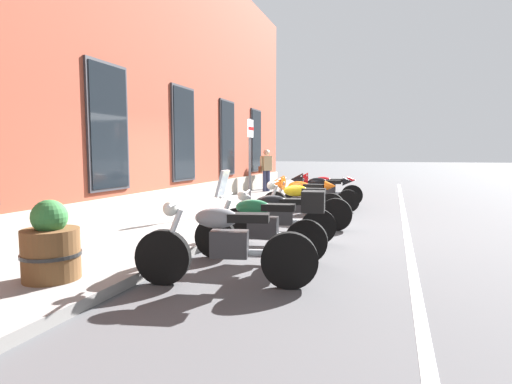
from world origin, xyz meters
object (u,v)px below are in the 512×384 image
at_px(motorcycle_orange_sport, 299,195).
at_px(barrel_planter, 51,247).
at_px(motorcycle_yellow_naked, 299,206).
at_px(motorcycle_black_sport, 318,191).
at_px(motorcycle_green_touring, 267,223).
at_px(motorcycle_red_sport, 323,187).
at_px(pedestrian_tan_coat, 266,168).
at_px(pedestrian_striped_shirt, 267,167).
at_px(parking_sign, 250,151).
at_px(motorcycle_grey_naked, 224,245).
at_px(motorcycle_black_naked, 276,217).

bearing_deg(motorcycle_orange_sport, barrel_planter, 165.56).
distance_m(motorcycle_yellow_naked, motorcycle_black_sport, 2.67).
xyz_separation_m(motorcycle_green_touring, motorcycle_yellow_naked, (2.67, 0.10, -0.06)).
distance_m(motorcycle_red_sport, pedestrian_tan_coat, 3.71).
height_order(pedestrian_striped_shirt, parking_sign, parking_sign).
relative_size(motorcycle_grey_naked, motorcycle_yellow_naked, 1.01).
xyz_separation_m(pedestrian_striped_shirt, parking_sign, (-6.25, -1.45, 0.62)).
bearing_deg(motorcycle_orange_sport, motorcycle_yellow_naked, -167.61).
bearing_deg(pedestrian_striped_shirt, motorcycle_red_sport, -141.33).
distance_m(motorcycle_grey_naked, motorcycle_green_touring, 1.32).
xyz_separation_m(motorcycle_black_naked, motorcycle_black_sport, (4.12, -0.02, 0.11)).
bearing_deg(motorcycle_red_sport, motorcycle_black_sport, -176.60).
height_order(motorcycle_black_naked, pedestrian_tan_coat, pedestrian_tan_coat).
relative_size(motorcycle_orange_sport, pedestrian_striped_shirt, 1.29).
bearing_deg(motorcycle_orange_sport, pedestrian_striped_shirt, 23.50).
bearing_deg(motorcycle_black_naked, motorcycle_red_sport, 0.60).
height_order(motorcycle_grey_naked, pedestrian_tan_coat, pedestrian_tan_coat).
xyz_separation_m(motorcycle_green_touring, motorcycle_black_sport, (5.35, 0.17, 0.02)).
bearing_deg(motorcycle_black_sport, motorcycle_green_touring, -178.13).
distance_m(motorcycle_yellow_naked, barrel_planter, 5.10).
distance_m(motorcycle_black_naked, parking_sign, 3.41).
xyz_separation_m(motorcycle_grey_naked, pedestrian_striped_shirt, (11.62, 2.98, 0.52)).
relative_size(motorcycle_red_sport, pedestrian_tan_coat, 1.35).
xyz_separation_m(motorcycle_orange_sport, pedestrian_striped_shirt, (6.27, 2.72, 0.46)).
distance_m(motorcycle_black_naked, barrel_planter, 3.74).
distance_m(motorcycle_yellow_naked, motorcycle_orange_sport, 1.41).
relative_size(motorcycle_green_touring, motorcycle_black_sport, 0.99).
relative_size(motorcycle_green_touring, parking_sign, 0.86).
xyz_separation_m(motorcycle_orange_sport, pedestrian_tan_coat, (5.27, 2.46, 0.45)).
height_order(motorcycle_black_naked, pedestrian_striped_shirt, pedestrian_striped_shirt).
height_order(motorcycle_orange_sport, parking_sign, parking_sign).
bearing_deg(motorcycle_green_touring, motorcycle_black_naked, 9.19).
bearing_deg(motorcycle_green_touring, motorcycle_red_sport, 2.18).
bearing_deg(motorcycle_black_naked, motorcycle_black_sport, -0.34).
height_order(motorcycle_yellow_naked, pedestrian_striped_shirt, pedestrian_striped_shirt).
height_order(motorcycle_black_naked, barrel_planter, barrel_planter).
distance_m(motorcycle_orange_sport, motorcycle_black_sport, 1.32).
height_order(motorcycle_grey_naked, motorcycle_green_touring, motorcycle_green_touring).
distance_m(motorcycle_black_naked, pedestrian_tan_coat, 8.54).
relative_size(motorcycle_black_sport, pedestrian_tan_coat, 1.27).
relative_size(motorcycle_orange_sport, barrel_planter, 2.21).
height_order(motorcycle_black_naked, motorcycle_red_sport, motorcycle_red_sport).
xyz_separation_m(motorcycle_green_touring, motorcycle_black_naked, (1.23, 0.20, -0.09)).
xyz_separation_m(motorcycle_black_naked, motorcycle_orange_sport, (2.82, 0.20, 0.10)).
bearing_deg(motorcycle_grey_naked, motorcycle_red_sport, 0.82).
bearing_deg(motorcycle_red_sport, motorcycle_yellow_naked, -177.80).
xyz_separation_m(motorcycle_green_touring, parking_sign, (4.07, 1.68, 1.08)).
xyz_separation_m(motorcycle_grey_naked, barrel_planter, (-0.76, 1.84, 0.01)).
distance_m(motorcycle_black_naked, pedestrian_striped_shirt, 9.56).
bearing_deg(motorcycle_black_sport, motorcycle_red_sport, 3.40).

